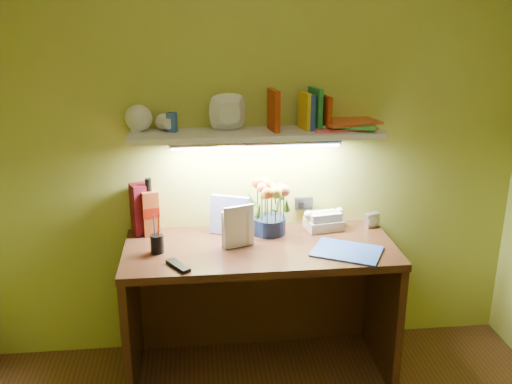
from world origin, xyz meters
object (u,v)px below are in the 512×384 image
(telephone, at_px, (324,219))
(whisky_bottle, at_px, (150,207))
(desk_clock, at_px, (372,220))
(desk, at_px, (260,310))
(flower_bouquet, at_px, (270,206))

(telephone, height_order, whisky_bottle, whisky_bottle)
(telephone, distance_m, desk_clock, 0.27)
(desk, bearing_deg, flower_bouquet, 67.33)
(desk, xyz_separation_m, whisky_bottle, (-0.57, 0.22, 0.53))
(telephone, distance_m, whisky_bottle, 0.95)
(desk_clock, xyz_separation_m, whisky_bottle, (-1.22, 0.03, 0.12))
(desk, relative_size, telephone, 7.30)
(desk, height_order, whisky_bottle, whisky_bottle)
(flower_bouquet, distance_m, desk_clock, 0.59)
(desk_clock, distance_m, whisky_bottle, 1.23)
(desk, xyz_separation_m, desk_clock, (0.65, 0.19, 0.41))
(telephone, bearing_deg, flower_bouquet, 175.72)
(whisky_bottle, bearing_deg, telephone, -1.57)
(telephone, xyz_separation_m, whisky_bottle, (-0.95, 0.03, 0.10))
(desk, relative_size, whisky_bottle, 4.44)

